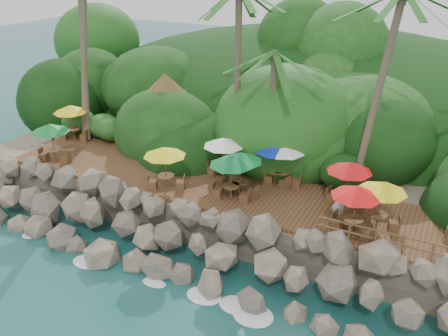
% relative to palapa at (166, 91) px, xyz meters
% --- Properties ---
extents(ground, '(140.00, 140.00, 0.00)m').
position_rel_palapa_xyz_m(ground, '(5.92, -9.77, -5.79)').
color(ground, '#19514F').
rests_on(ground, ground).
extents(land_base, '(32.00, 25.20, 2.10)m').
position_rel_palapa_xyz_m(land_base, '(5.92, 6.23, -4.74)').
color(land_base, gray).
rests_on(land_base, ground).
extents(jungle_hill, '(44.80, 28.00, 15.40)m').
position_rel_palapa_xyz_m(jungle_hill, '(5.92, 13.73, -5.79)').
color(jungle_hill, '#143811').
rests_on(jungle_hill, ground).
extents(seawall, '(29.00, 4.00, 2.30)m').
position_rel_palapa_xyz_m(seawall, '(5.92, -7.77, -4.64)').
color(seawall, gray).
rests_on(seawall, ground).
extents(terrace, '(26.00, 5.00, 0.20)m').
position_rel_palapa_xyz_m(terrace, '(5.92, -3.77, -3.59)').
color(terrace, brown).
rests_on(terrace, land_base).
extents(jungle_foliage, '(44.00, 16.00, 12.00)m').
position_rel_palapa_xyz_m(jungle_foliage, '(5.92, 5.23, -5.79)').
color(jungle_foliage, '#143811').
rests_on(jungle_foliage, ground).
extents(foam_line, '(25.20, 0.80, 0.06)m').
position_rel_palapa_xyz_m(foam_line, '(5.92, -9.47, -5.76)').
color(foam_line, white).
rests_on(foam_line, ground).
extents(palapa, '(4.74, 4.74, 4.60)m').
position_rel_palapa_xyz_m(palapa, '(0.00, 0.00, 0.00)').
color(palapa, brown).
rests_on(palapa, ground).
extents(dining_clusters, '(25.80, 5.40, 2.39)m').
position_rel_palapa_xyz_m(dining_clusters, '(7.17, -3.87, -1.51)').
color(dining_clusters, brown).
rests_on(dining_clusters, terrace).
extents(railing, '(7.20, 0.10, 1.00)m').
position_rel_palapa_xyz_m(railing, '(15.26, -6.12, -2.88)').
color(railing, brown).
rests_on(railing, terrace).
extents(waiter, '(0.69, 0.51, 1.72)m').
position_rel_palapa_xyz_m(waiter, '(12.11, -4.38, -2.63)').
color(waiter, white).
rests_on(waiter, terrace).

